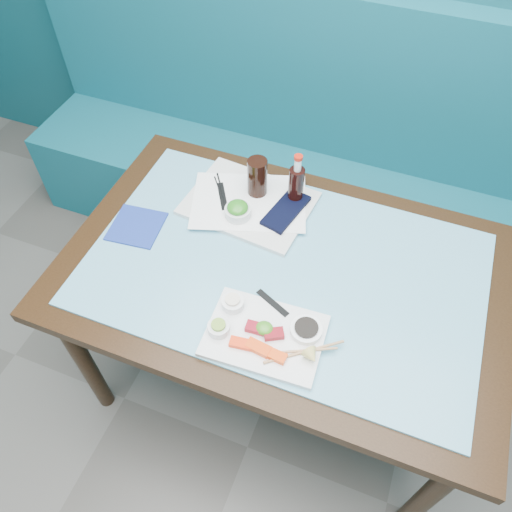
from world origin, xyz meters
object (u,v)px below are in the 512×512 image
(seaweed_bowl, at_px, (238,212))
(cola_glass, at_px, (257,177))
(dining_table, at_px, (283,284))
(booth_bench, at_px, (339,184))
(serving_tray, at_px, (249,203))
(sashimi_plate, at_px, (265,336))
(blue_napkin, at_px, (137,226))
(cola_bottle_body, at_px, (296,187))

(seaweed_bowl, height_order, cola_glass, cola_glass)
(dining_table, xyz_separation_m, seaweed_bowl, (-0.21, 0.14, 0.12))
(booth_bench, distance_m, serving_tray, 0.77)
(sashimi_plate, height_order, serving_tray, sashimi_plate)
(booth_bench, distance_m, blue_napkin, 1.07)
(booth_bench, distance_m, cola_bottle_body, 0.72)
(serving_tray, distance_m, cola_bottle_body, 0.17)
(sashimi_plate, distance_m, serving_tray, 0.52)
(cola_bottle_body, bearing_deg, booth_bench, 83.84)
(seaweed_bowl, bearing_deg, sashimi_plate, -58.11)
(dining_table, distance_m, blue_napkin, 0.53)
(dining_table, height_order, seaweed_bowl, seaweed_bowl)
(serving_tray, bearing_deg, sashimi_plate, -57.58)
(cola_bottle_body, bearing_deg, cola_glass, -173.59)
(dining_table, relative_size, blue_napkin, 8.48)
(sashimi_plate, relative_size, cola_bottle_body, 2.19)
(booth_bench, bearing_deg, seaweed_bowl, -106.99)
(booth_bench, xyz_separation_m, serving_tray, (-0.20, -0.63, 0.39))
(booth_bench, xyz_separation_m, blue_napkin, (-0.52, -0.86, 0.39))
(cola_glass, bearing_deg, seaweed_bowl, -98.75)
(dining_table, bearing_deg, blue_napkin, -178.08)
(sashimi_plate, distance_m, blue_napkin, 0.60)
(sashimi_plate, height_order, cola_glass, cola_glass)
(seaweed_bowl, distance_m, blue_napkin, 0.34)
(seaweed_bowl, xyz_separation_m, cola_glass, (0.02, 0.13, 0.05))
(booth_bench, bearing_deg, dining_table, -90.00)
(cola_glass, bearing_deg, booth_bench, 71.22)
(booth_bench, relative_size, dining_table, 2.14)
(seaweed_bowl, xyz_separation_m, cola_bottle_body, (0.15, 0.15, 0.04))
(dining_table, xyz_separation_m, cola_glass, (-0.19, 0.27, 0.18))
(cola_glass, bearing_deg, serving_tray, -100.30)
(dining_table, distance_m, cola_glass, 0.38)
(sashimi_plate, height_order, blue_napkin, sashimi_plate)
(dining_table, xyz_separation_m, cola_bottle_body, (-0.06, 0.28, 0.17))
(cola_bottle_body, bearing_deg, dining_table, -78.04)
(cola_glass, bearing_deg, sashimi_plate, -66.79)
(booth_bench, relative_size, seaweed_bowl, 33.92)
(dining_table, height_order, cola_glass, cola_glass)
(seaweed_bowl, relative_size, cola_bottle_body, 0.59)
(seaweed_bowl, height_order, cola_bottle_body, cola_bottle_body)
(blue_napkin, bearing_deg, dining_table, 1.92)
(blue_napkin, bearing_deg, booth_bench, 58.87)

